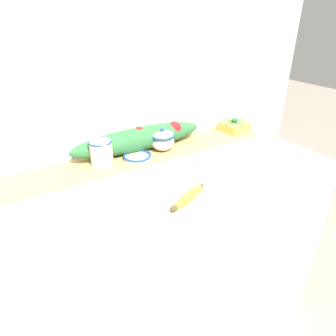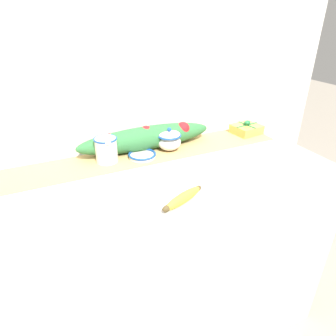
% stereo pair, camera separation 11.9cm
% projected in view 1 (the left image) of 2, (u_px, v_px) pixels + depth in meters
% --- Properties ---
extents(ground_plane, '(12.00, 12.00, 0.00)m').
position_uv_depth(ground_plane, '(168.00, 317.00, 1.70)').
color(ground_plane, gray).
extents(countertop, '(1.42, 0.67, 0.94)m').
position_uv_depth(countertop, '(168.00, 255.00, 1.48)').
color(countertop, '#B7B2AD').
rests_on(countertop, ground_plane).
extents(back_wall, '(2.22, 0.04, 2.40)m').
position_uv_depth(back_wall, '(129.00, 93.00, 1.41)').
color(back_wall, silver).
rests_on(back_wall, ground_plane).
extents(table_runner, '(1.31, 0.22, 0.00)m').
position_uv_depth(table_runner, '(145.00, 154.00, 1.42)').
color(table_runner, tan).
rests_on(table_runner, countertop).
extents(cream_pitcher, '(0.10, 0.12, 0.12)m').
position_uv_depth(cream_pitcher, '(101.00, 152.00, 1.30)').
color(cream_pitcher, white).
rests_on(cream_pitcher, countertop).
extents(sugar_bowl, '(0.12, 0.12, 0.11)m').
position_uv_depth(sugar_bowl, '(163.00, 140.00, 1.44)').
color(sugar_bowl, white).
rests_on(sugar_bowl, countertop).
extents(small_dish, '(0.13, 0.13, 0.02)m').
position_uv_depth(small_dish, '(137.00, 157.00, 1.37)').
color(small_dish, white).
rests_on(small_dish, countertop).
extents(banana, '(0.20, 0.11, 0.04)m').
position_uv_depth(banana, '(188.00, 197.00, 1.07)').
color(banana, yellow).
rests_on(banana, countertop).
extents(spoon, '(0.19, 0.05, 0.01)m').
position_uv_depth(spoon, '(192.00, 164.00, 1.32)').
color(spoon, '#B7B7BC').
rests_on(spoon, countertop).
extents(gift_box, '(0.16, 0.14, 0.07)m').
position_uv_depth(gift_box, '(234.00, 126.00, 1.69)').
color(gift_box, gold).
rests_on(gift_box, countertop).
extents(poinsettia_garland, '(0.68, 0.12, 0.12)m').
position_uv_depth(poinsettia_garland, '(140.00, 139.00, 1.44)').
color(poinsettia_garland, '#2D6B38').
rests_on(poinsettia_garland, countertop).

